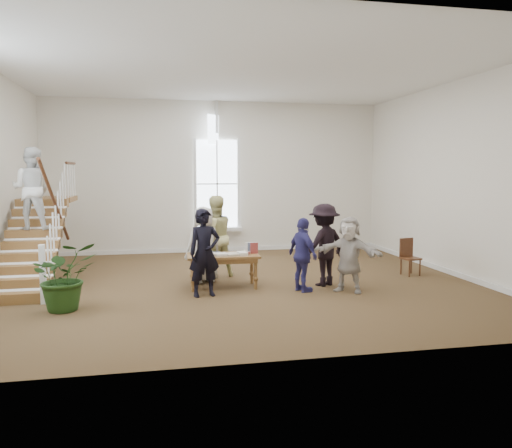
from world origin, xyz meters
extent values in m
plane|color=#4F3A1F|center=(0.00, 0.00, 0.00)|extent=(10.00, 10.00, 0.00)
plane|color=silver|center=(0.00, 4.50, 2.25)|extent=(10.00, 0.00, 10.00)
plane|color=silver|center=(0.00, -4.50, 2.25)|extent=(10.00, 0.00, 10.00)
plane|color=silver|center=(5.00, 0.00, 2.25)|extent=(0.00, 9.00, 9.00)
plane|color=white|center=(0.00, 0.00, 4.50)|extent=(10.00, 10.00, 0.00)
cube|color=white|center=(0.00, 4.32, 0.70)|extent=(1.45, 0.28, 0.10)
plane|color=white|center=(0.00, 4.44, 2.05)|extent=(2.60, 0.00, 2.60)
plane|color=white|center=(0.00, 4.44, 3.65)|extent=(0.60, 0.60, 0.85)
cube|color=white|center=(0.00, 4.47, 0.06)|extent=(10.00, 0.04, 0.12)
imported|color=pink|center=(0.00, 4.29, 0.90)|extent=(0.17, 0.17, 0.30)
cube|color=brown|center=(-4.35, -0.80, 0.10)|extent=(1.10, 0.30, 0.20)
cube|color=brown|center=(-4.35, -0.50, 0.30)|extent=(1.10, 0.30, 0.20)
cube|color=brown|center=(-4.35, -0.20, 0.50)|extent=(1.10, 0.30, 0.20)
cube|color=brown|center=(-4.35, 0.10, 0.70)|extent=(1.10, 0.30, 0.20)
cube|color=brown|center=(-4.35, 0.40, 0.90)|extent=(1.10, 0.30, 0.20)
cube|color=brown|center=(-4.35, 0.70, 1.10)|extent=(1.10, 0.30, 0.20)
cube|color=brown|center=(-4.35, 1.00, 1.30)|extent=(1.10, 0.30, 0.20)
cube|color=brown|center=(-4.35, 1.30, 1.50)|extent=(1.10, 0.30, 0.20)
cube|color=brown|center=(-4.35, 1.60, 1.70)|extent=(1.10, 0.30, 0.20)
cube|color=brown|center=(-4.35, 2.50, 1.74)|extent=(1.10, 1.20, 0.12)
cube|color=white|center=(-3.86, -0.95, 0.55)|extent=(0.10, 0.10, 1.10)
cylinder|color=#3A1D0F|center=(-3.85, 0.40, 1.75)|extent=(0.07, 2.74, 1.86)
imported|color=silver|center=(-4.35, 0.70, 2.06)|extent=(0.94, 0.79, 1.72)
cube|color=brown|center=(-0.46, -0.29, 0.67)|extent=(1.51, 0.80, 0.05)
cube|color=brown|center=(-0.46, -0.29, 0.60)|extent=(1.39, 0.68, 0.10)
cylinder|color=brown|center=(-1.11, -0.54, 0.32)|extent=(0.07, 0.07, 0.65)
cylinder|color=brown|center=(0.17, -0.59, 0.32)|extent=(0.07, 0.07, 0.65)
cylinder|color=brown|center=(-1.09, 0.00, 0.32)|extent=(0.07, 0.07, 0.65)
cylinder|color=brown|center=(0.20, -0.05, 0.32)|extent=(0.07, 0.07, 0.65)
cube|color=silver|center=(-0.52, -0.38, 0.72)|extent=(0.26, 0.28, 0.04)
cube|color=beige|center=(-0.72, -0.39, 0.72)|extent=(0.25, 0.24, 0.05)
cube|color=tan|center=(-0.98, -0.18, 0.72)|extent=(0.19, 0.31, 0.04)
cube|color=silver|center=(-0.92, -0.30, 0.71)|extent=(0.26, 0.28, 0.04)
cube|color=#4C5972|center=(-0.60, -0.16, 0.71)|extent=(0.21, 0.30, 0.02)
cube|color=maroon|center=(0.00, -0.35, 0.72)|extent=(0.22, 0.23, 0.04)
cube|color=white|center=(-0.03, -0.28, 0.71)|extent=(0.20, 0.23, 0.02)
cube|color=#BFB299|center=(-0.29, -0.42, 0.72)|extent=(0.26, 0.30, 0.04)
cube|color=silver|center=(-0.07, -0.40, 0.73)|extent=(0.20, 0.30, 0.06)
cube|color=beige|center=(0.08, -0.19, 0.72)|extent=(0.18, 0.24, 0.05)
cube|color=tan|center=(-0.25, -0.33, 0.71)|extent=(0.17, 0.25, 0.03)
cube|color=silver|center=(-0.95, -0.41, 0.71)|extent=(0.22, 0.19, 0.03)
imported|color=black|center=(-0.91, -0.94, 0.85)|extent=(0.69, 0.52, 1.71)
imported|color=beige|center=(-0.81, 0.31, 0.83)|extent=(0.94, 0.76, 1.67)
imported|color=#D6CE85|center=(-0.51, 0.81, 0.94)|extent=(1.07, 0.93, 1.87)
imported|color=navy|center=(1.07, -0.96, 0.75)|extent=(0.63, 0.95, 1.50)
imported|color=black|center=(1.67, -0.51, 0.87)|extent=(1.30, 1.08, 1.74)
imported|color=beige|center=(1.97, -1.16, 0.76)|extent=(1.39, 1.24, 1.53)
imported|color=#1B3912|center=(-3.40, -1.45, 0.60)|extent=(1.36, 1.29, 1.20)
cube|color=#3A1D0F|center=(4.00, 0.07, 0.40)|extent=(0.44, 0.44, 0.04)
cube|color=#3A1D0F|center=(3.97, 0.23, 0.64)|extent=(0.37, 0.11, 0.44)
cylinder|color=#3A1D0F|center=(3.88, -0.11, 0.19)|extent=(0.04, 0.04, 0.39)
cylinder|color=#3A1D0F|center=(4.18, -0.05, 0.19)|extent=(0.04, 0.04, 0.39)
cylinder|color=#3A1D0F|center=(3.82, 0.19, 0.19)|extent=(0.04, 0.04, 0.39)
cylinder|color=#3A1D0F|center=(4.12, 0.24, 0.19)|extent=(0.04, 0.04, 0.39)
camera|label=1|loc=(-1.81, -10.48, 2.41)|focal=35.00mm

